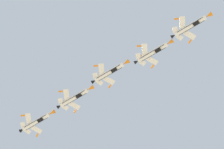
{
  "coord_description": "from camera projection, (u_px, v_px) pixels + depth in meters",
  "views": [
    {
      "loc": [
        -3.78,
        0.37,
        1.42
      ],
      "look_at": [
        -27.64,
        70.15,
        154.37
      ],
      "focal_mm": 75.59,
      "sensor_mm": 36.0,
      "label": 1
    }
  ],
  "objects": [
    {
      "name": "fighter_jet_left_outer",
      "position": [
        75.0,
        97.0,
        173.14
      ],
      "size": [
        15.79,
        10.37,
        4.38
      ],
      "rotation": [
        0.0,
        -0.08,
        4.47
      ],
      "color": "white"
    },
    {
      "name": "fighter_jet_right_wing",
      "position": [
        110.0,
        72.0,
        170.73
      ],
      "size": [
        15.79,
        10.37,
        4.38
      ],
      "rotation": [
        0.0,
        -0.09,
        4.47
      ],
      "color": "white"
    },
    {
      "name": "fighter_jet_lead",
      "position": [
        191.0,
        26.0,
        161.79
      ],
      "size": [
        15.79,
        10.35,
        4.38
      ],
      "rotation": [
        0.0,
        -0.11,
        4.47
      ],
      "color": "white"
    },
    {
      "name": "fighter_jet_left_wing",
      "position": [
        153.0,
        52.0,
        168.5
      ],
      "size": [
        15.79,
        10.39,
        4.35
      ],
      "rotation": [
        0.0,
        -0.02,
        4.47
      ],
      "color": "white"
    },
    {
      "name": "fighter_jet_right_outer",
      "position": [
        37.0,
        121.0,
        175.53
      ],
      "size": [
        15.79,
        10.34,
        4.38
      ],
      "rotation": [
        0.0,
        -0.12,
        4.47
      ],
      "color": "white"
    }
  ]
}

